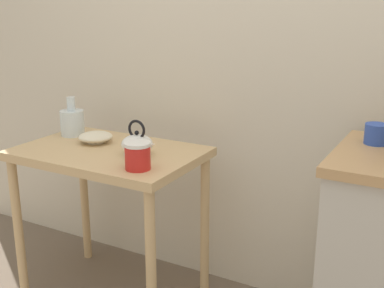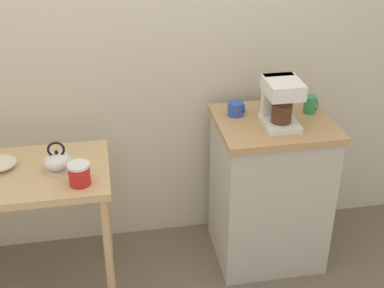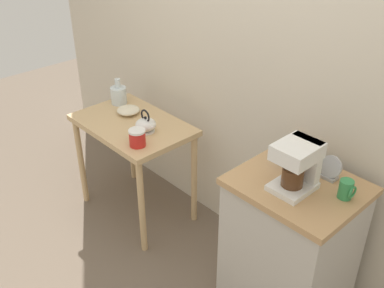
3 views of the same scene
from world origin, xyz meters
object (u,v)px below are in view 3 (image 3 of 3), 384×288
object	(u,v)px
coffee_maker	(298,164)
mug_blue	(281,155)
bowl_stoneware	(128,110)
glass_carafe_vase	(119,95)
teakettle	(146,125)
canister_enamel	(137,138)
table_clock	(330,169)
mug_tall_green	(346,189)

from	to	relation	value
coffee_maker	mug_blue	distance (m)	0.27
bowl_stoneware	glass_carafe_vase	bearing A→B (deg)	164.04
bowl_stoneware	coffee_maker	xyz separation A→B (m)	(1.47, -0.03, 0.25)
bowl_stoneware	coffee_maker	bearing A→B (deg)	-1.16
teakettle	canister_enamel	world-z (taller)	teakettle
glass_carafe_vase	canister_enamel	bearing A→B (deg)	-24.82
coffee_maker	teakettle	bearing A→B (deg)	-178.16
table_clock	canister_enamel	bearing A→B (deg)	-161.24
glass_carafe_vase	coffee_maker	world-z (taller)	coffee_maker
mug_blue	mug_tall_green	distance (m)	0.42
teakettle	mug_tall_green	xyz separation A→B (m)	(1.39, 0.14, 0.14)
teakettle	coffee_maker	distance (m)	1.20
teakettle	canister_enamel	distance (m)	0.19
canister_enamel	bowl_stoneware	bearing A→B (deg)	151.30
mug_tall_green	teakettle	bearing A→B (deg)	-174.06
canister_enamel	mug_blue	xyz separation A→B (m)	(0.86, 0.34, 0.12)
canister_enamel	table_clock	bearing A→B (deg)	18.76
glass_carafe_vase	teakettle	bearing A→B (deg)	-14.09
table_clock	glass_carafe_vase	bearing A→B (deg)	-176.39
glass_carafe_vase	canister_enamel	size ratio (longest dim) A/B	1.75
bowl_stoneware	table_clock	bearing A→B (deg)	6.11
mug_blue	table_clock	size ratio (longest dim) A/B	0.72
mug_tall_green	mug_blue	bearing A→B (deg)	174.60
table_clock	coffee_maker	bearing A→B (deg)	-110.44
glass_carafe_vase	table_clock	bearing A→B (deg)	3.61
mug_blue	bowl_stoneware	bearing A→B (deg)	-174.73
canister_enamel	table_clock	world-z (taller)	table_clock
glass_carafe_vase	mug_tall_green	world-z (taller)	mug_tall_green
teakettle	glass_carafe_vase	distance (m)	0.51
canister_enamel	mug_blue	bearing A→B (deg)	21.38
coffee_maker	mug_tall_green	size ratio (longest dim) A/B	2.65
mug_blue	mug_tall_green	xyz separation A→B (m)	(0.42, -0.04, 0.01)
mug_blue	mug_tall_green	size ratio (longest dim) A/B	0.95
coffee_maker	mug_tall_green	distance (m)	0.26
teakettle	mug_tall_green	world-z (taller)	mug_tall_green
bowl_stoneware	mug_tall_green	size ratio (longest dim) A/B	1.67
glass_carafe_vase	mug_tall_green	distance (m)	1.88
bowl_stoneware	teakettle	size ratio (longest dim) A/B	0.96
teakettle	table_clock	bearing A→B (deg)	10.57
glass_carafe_vase	coffee_maker	size ratio (longest dim) A/B	0.76
table_clock	teakettle	bearing A→B (deg)	-169.43
bowl_stoneware	teakettle	distance (m)	0.30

